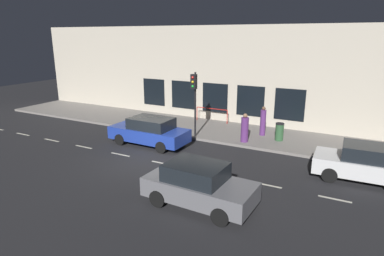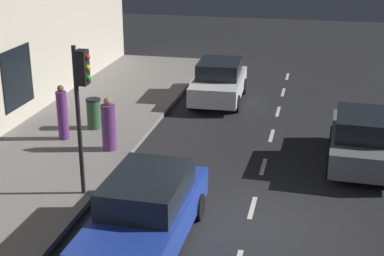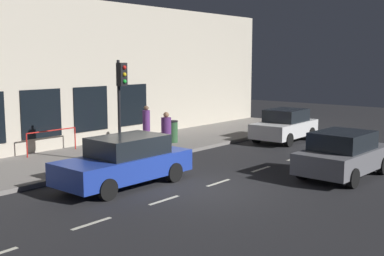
{
  "view_description": "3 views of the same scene",
  "coord_description": "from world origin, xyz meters",
  "px_view_note": "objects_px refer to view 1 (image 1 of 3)",
  "views": [
    {
      "loc": [
        -12.54,
        -9.28,
        6.01
      ],
      "look_at": [
        1.13,
        -2.05,
        1.64
      ],
      "focal_mm": 30.8,
      "sensor_mm": 36.0,
      "label": 1
    },
    {
      "loc": [
        -1.34,
        11.85,
        6.78
      ],
      "look_at": [
        1.82,
        -2.26,
        1.52
      ],
      "focal_mm": 54.09,
      "sensor_mm": 36.0,
      "label": 2
    },
    {
      "loc": [
        -9.26,
        11.46,
        3.99
      ],
      "look_at": [
        1.4,
        -1.33,
        1.65
      ],
      "focal_mm": 45.57,
      "sensor_mm": 36.0,
      "label": 3
    }
  ],
  "objects_px": {
    "traffic_light": "(194,90)",
    "trash_bin": "(279,132)",
    "parked_car_1": "(199,185)",
    "pedestrian_0": "(263,122)",
    "parked_car_0": "(364,163)",
    "parked_car_2": "(150,131)",
    "pedestrian_1": "(245,129)"
  },
  "relations": [
    {
      "from": "traffic_light",
      "to": "trash_bin",
      "type": "distance_m",
      "value": 5.45
    },
    {
      "from": "parked_car_1",
      "to": "pedestrian_0",
      "type": "distance_m",
      "value": 9.21
    },
    {
      "from": "traffic_light",
      "to": "parked_car_0",
      "type": "xyz_separation_m",
      "value": [
        -1.77,
        -9.06,
        -2.16
      ]
    },
    {
      "from": "parked_car_2",
      "to": "pedestrian_1",
      "type": "xyz_separation_m",
      "value": [
        2.6,
        -4.72,
        0.1
      ]
    },
    {
      "from": "pedestrian_1",
      "to": "parked_car_1",
      "type": "bearing_deg",
      "value": 15.26
    },
    {
      "from": "trash_bin",
      "to": "parked_car_2",
      "type": "bearing_deg",
      "value": 120.39
    },
    {
      "from": "parked_car_0",
      "to": "parked_car_1",
      "type": "xyz_separation_m",
      "value": [
        -5.19,
        5.25,
        0.0
      ]
    },
    {
      "from": "parked_car_0",
      "to": "parked_car_2",
      "type": "xyz_separation_m",
      "value": [
        -0.32,
        10.82,
        0.0
      ]
    },
    {
      "from": "parked_car_0",
      "to": "trash_bin",
      "type": "bearing_deg",
      "value": 50.02
    },
    {
      "from": "pedestrian_0",
      "to": "parked_car_0",
      "type": "bearing_deg",
      "value": 71.53
    },
    {
      "from": "traffic_light",
      "to": "parked_car_2",
      "type": "distance_m",
      "value": 3.48
    },
    {
      "from": "pedestrian_1",
      "to": "parked_car_2",
      "type": "bearing_deg",
      "value": -52.38
    },
    {
      "from": "pedestrian_0",
      "to": "traffic_light",
      "type": "bearing_deg",
      "value": -39.9
    },
    {
      "from": "trash_bin",
      "to": "parked_car_1",
      "type": "bearing_deg",
      "value": 174.38
    },
    {
      "from": "pedestrian_0",
      "to": "trash_bin",
      "type": "distance_m",
      "value": 1.32
    },
    {
      "from": "parked_car_0",
      "to": "pedestrian_0",
      "type": "height_order",
      "value": "pedestrian_0"
    },
    {
      "from": "pedestrian_0",
      "to": "pedestrian_1",
      "type": "bearing_deg",
      "value": -0.01
    },
    {
      "from": "parked_car_0",
      "to": "parked_car_2",
      "type": "height_order",
      "value": "same"
    },
    {
      "from": "parked_car_0",
      "to": "parked_car_1",
      "type": "relative_size",
      "value": 0.97
    },
    {
      "from": "pedestrian_0",
      "to": "pedestrian_1",
      "type": "distance_m",
      "value": 1.83
    },
    {
      "from": "traffic_light",
      "to": "pedestrian_1",
      "type": "distance_m",
      "value": 3.64
    },
    {
      "from": "traffic_light",
      "to": "parked_car_1",
      "type": "xyz_separation_m",
      "value": [
        -6.96,
        -3.81,
        -2.16
      ]
    },
    {
      "from": "pedestrian_0",
      "to": "trash_bin",
      "type": "xyz_separation_m",
      "value": [
        -0.57,
        -1.15,
        -0.31
      ]
    },
    {
      "from": "parked_car_1",
      "to": "pedestrian_0",
      "type": "xyz_separation_m",
      "value": [
        9.21,
        0.3,
        0.19
      ]
    },
    {
      "from": "parked_car_1",
      "to": "parked_car_2",
      "type": "distance_m",
      "value": 7.39
    },
    {
      "from": "parked_car_2",
      "to": "pedestrian_0",
      "type": "bearing_deg",
      "value": -49.65
    },
    {
      "from": "pedestrian_1",
      "to": "trash_bin",
      "type": "distance_m",
      "value": 2.07
    },
    {
      "from": "pedestrian_0",
      "to": "trash_bin",
      "type": "relative_size",
      "value": 1.73
    },
    {
      "from": "parked_car_1",
      "to": "pedestrian_1",
      "type": "xyz_separation_m",
      "value": [
        7.47,
        0.85,
        0.11
      ]
    },
    {
      "from": "parked_car_0",
      "to": "pedestrian_0",
      "type": "bearing_deg",
      "value": 52.17
    },
    {
      "from": "traffic_light",
      "to": "parked_car_0",
      "type": "distance_m",
      "value": 9.48
    },
    {
      "from": "parked_car_0",
      "to": "trash_bin",
      "type": "height_order",
      "value": "parked_car_0"
    }
  ]
}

